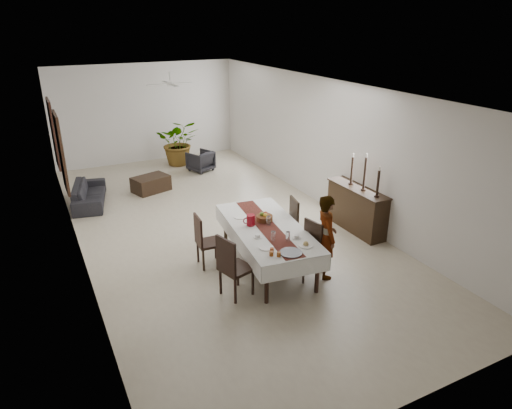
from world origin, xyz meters
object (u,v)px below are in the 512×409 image
object	(u,v)px
woman	(326,237)
sofa	(89,194)
dining_table_top	(267,228)
sideboard_body	(356,210)
red_pitcher	(251,220)

from	to	relation	value
woman	sofa	xyz separation A→B (m)	(-3.41, 5.73, -0.53)
dining_table_top	woman	size ratio (longest dim) A/B	1.61
dining_table_top	sofa	bearing A→B (deg)	125.31
woman	sideboard_body	distance (m)	2.26
red_pitcher	woman	xyz separation A→B (m)	(1.03, -1.04, -0.12)
sofa	woman	bearing A→B (deg)	-136.90
red_pitcher	sofa	size ratio (longest dim) A/B	0.12
woman	sideboard_body	xyz separation A→B (m)	(1.79, 1.34, -0.31)
sideboard_body	woman	bearing A→B (deg)	-143.21
dining_table_top	woman	world-z (taller)	woman
sideboard_body	sofa	xyz separation A→B (m)	(-5.20, 4.39, -0.22)
sideboard_body	sofa	size ratio (longest dim) A/B	0.88
woman	red_pitcher	bearing A→B (deg)	60.15
red_pitcher	sideboard_body	distance (m)	2.87
red_pitcher	sofa	world-z (taller)	red_pitcher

